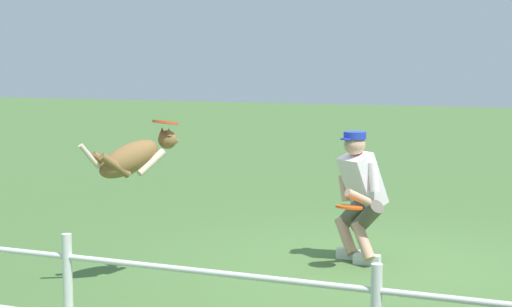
% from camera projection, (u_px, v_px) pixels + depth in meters
% --- Properties ---
extents(ground_plane, '(60.00, 60.00, 0.00)m').
position_uv_depth(ground_plane, '(377.00, 269.00, 8.10)').
color(ground_plane, '#466935').
extents(person, '(0.61, 0.71, 1.29)m').
position_uv_depth(person, '(359.00, 192.00, 8.32)').
color(person, silver).
rests_on(person, ground_plane).
extents(dog, '(0.55, 0.94, 0.48)m').
position_uv_depth(dog, '(134.00, 157.00, 7.46)').
color(dog, olive).
extents(frisbee_flying, '(0.33, 0.33, 0.06)m').
position_uv_depth(frisbee_flying, '(165.00, 122.00, 7.62)').
color(frisbee_flying, '#E94B25').
extents(frisbee_held, '(0.30, 0.30, 0.06)m').
position_uv_depth(frisbee_held, '(349.00, 207.00, 7.97)').
color(frisbee_held, '#E54C10').
rests_on(frisbee_held, person).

